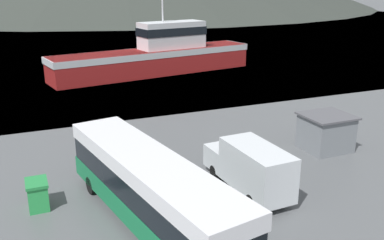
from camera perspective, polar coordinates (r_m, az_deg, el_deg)
name	(u,v)px	position (r m, az deg, el deg)	size (l,w,h in m)	color
water_surface	(34,15)	(151.84, -20.27, 12.95)	(240.00, 240.00, 0.00)	slate
tour_bus	(150,188)	(18.80, -5.68, -8.98)	(4.71, 12.63, 3.23)	#146B3D
delivery_van	(250,166)	(22.05, 7.73, -6.16)	(2.22, 6.14, 2.61)	silver
fishing_boat	(158,55)	(50.77, -4.59, 8.68)	(24.88, 8.57, 10.66)	maroon
storage_bin	(38,194)	(21.82, -19.88, -9.31)	(1.00, 1.37, 1.40)	green
dock_kiosk	(326,132)	(28.58, 17.41, -1.55)	(3.02, 2.79, 2.33)	slate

